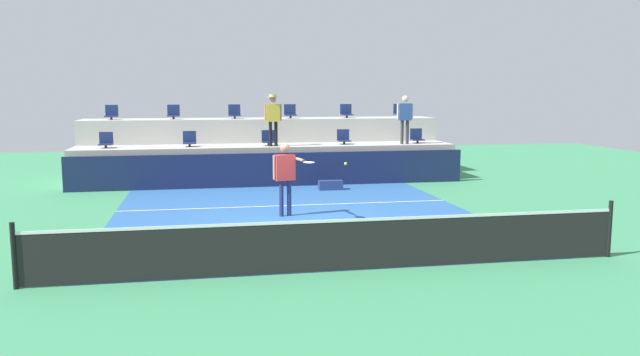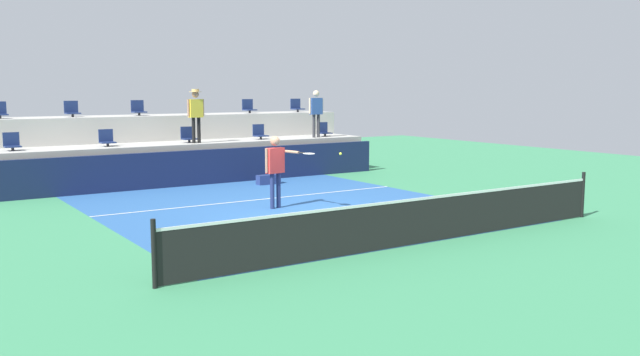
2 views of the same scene
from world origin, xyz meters
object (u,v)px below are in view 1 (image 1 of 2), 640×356
spectator_with_hat (273,114)px  stadium_chair_lower_far_left (106,141)px  stadium_chair_upper_left (173,113)px  stadium_chair_upper_right (346,112)px  spectator_in_white (405,115)px  equipment_bag (331,185)px  stadium_chair_lower_right (344,138)px  stadium_chair_lower_center (268,139)px  stadium_chair_lower_left (190,140)px  stadium_chair_upper_far_left (111,114)px  tennis_ball (346,164)px  stadium_chair_lower_far_right (417,137)px  stadium_chair_upper_far_right (400,112)px  stadium_chair_upper_mid_right (290,112)px  tennis_player (286,171)px  stadium_chair_upper_mid_left (235,113)px

spectator_with_hat → stadium_chair_lower_far_left: bearing=176.0°
stadium_chair_upper_left → stadium_chair_upper_right: bearing=0.0°
spectator_in_white → equipment_bag: 4.20m
stadium_chair_lower_right → equipment_bag: 2.82m
stadium_chair_lower_center → stadium_chair_upper_left: (-3.24, 1.80, 0.85)m
stadium_chair_lower_far_left → spectator_with_hat: (5.48, -0.38, 0.86)m
stadium_chair_lower_far_left → stadium_chair_lower_center: size_ratio=1.00×
stadium_chair_lower_center → stadium_chair_lower_left: bearing=180.0°
stadium_chair_lower_center → equipment_bag: size_ratio=0.68×
stadium_chair_upper_far_left → tennis_ball: 11.12m
stadium_chair_lower_far_right → stadium_chair_upper_right: size_ratio=1.00×
stadium_chair_upper_left → stadium_chair_upper_far_right: (8.52, 0.00, 0.00)m
stadium_chair_lower_far_right → stadium_chair_upper_mid_right: size_ratio=1.00×
stadium_chair_lower_center → spectator_in_white: (4.78, -0.38, 0.81)m
spectator_in_white → stadium_chair_upper_left: bearing=164.8°
stadium_chair_upper_far_right → tennis_player: bearing=-124.4°
tennis_ball → stadium_chair_upper_left: bearing=115.4°
stadium_chair_lower_far_left → spectator_with_hat: bearing=-4.0°
stadium_chair_lower_center → tennis_player: 6.27m
stadium_chair_lower_far_left → stadium_chair_upper_far_left: size_ratio=1.00×
equipment_bag → spectator_in_white: bearing=32.2°
stadium_chair_lower_far_right → tennis_player: bearing=-131.9°
stadium_chair_lower_far_left → stadium_chair_upper_far_right: size_ratio=1.00×
stadium_chair_lower_far_left → stadium_chair_upper_mid_right: (6.38, 1.80, 0.85)m
stadium_chair_lower_left → stadium_chair_upper_mid_right: bearing=26.1°
stadium_chair_lower_right → stadium_chair_lower_far_right: bearing=0.0°
spectator_in_white → equipment_bag: (-3.06, -1.93, -2.13)m
tennis_player → stadium_chair_lower_center: bearing=87.8°
stadium_chair_lower_far_right → stadium_chair_upper_right: bearing=140.6°
stadium_chair_upper_left → stadium_chair_upper_far_right: bearing=0.0°
spectator_with_hat → stadium_chair_upper_far_left: bearing=158.4°
stadium_chair_lower_far_left → stadium_chair_lower_right: (8.02, 0.00, 0.00)m
spectator_with_hat → stadium_chair_upper_far_right: bearing=22.9°
stadium_chair_lower_right → stadium_chair_lower_far_left: bearing=180.0°
stadium_chair_upper_far_left → tennis_ball: (6.44, -9.02, -0.92)m
stadium_chair_lower_far_left → stadium_chair_upper_far_right: bearing=9.6°
stadium_chair_upper_far_left → stadium_chair_upper_mid_right: bearing=0.0°
stadium_chair_upper_right → spectator_in_white: spectator_in_white is taller
stadium_chair_lower_left → stadium_chair_upper_far_right: stadium_chair_upper_far_right is taller
tennis_ball → stadium_chair_upper_mid_left: bearing=103.1°
tennis_player → spectator_in_white: bearing=49.5°
stadium_chair_upper_mid_left → equipment_bag: 5.40m
stadium_chair_lower_far_right → equipment_bag: (-3.65, -2.31, -1.31)m
stadium_chair_lower_center → tennis_ball: 7.30m
stadium_chair_lower_far_left → spectator_in_white: size_ratio=0.31×
stadium_chair_upper_mid_left → equipment_bag: stadium_chair_upper_mid_left is taller
stadium_chair_upper_mid_right → equipment_bag: 4.70m
stadium_chair_lower_far_left → equipment_bag: (7.07, -2.31, -1.31)m
stadium_chair_lower_left → tennis_player: tennis_player is taller
stadium_chair_upper_mid_left → stadium_chair_upper_right: 4.22m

